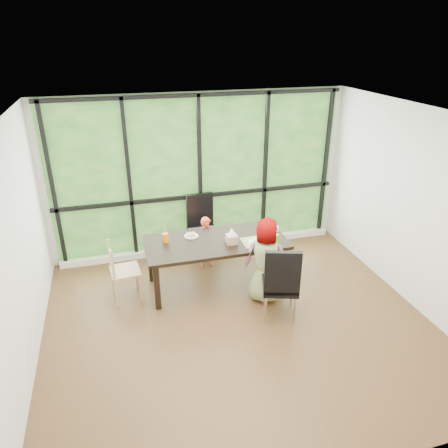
{
  "coord_description": "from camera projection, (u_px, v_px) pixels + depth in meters",
  "views": [
    {
      "loc": [
        -1.4,
        -4.3,
        3.55
      ],
      "look_at": [
        0.05,
        0.89,
        1.05
      ],
      "focal_mm": 33.58,
      "sensor_mm": 36.0,
      "label": 1
    }
  ],
  "objects": [
    {
      "name": "plate_near",
      "position": [
        257.0,
        242.0,
        6.06
      ],
      "size": [
        0.27,
        0.27,
        0.02
      ],
      "primitive_type": "cylinder",
      "color": "white",
      "rests_on": "dining_table"
    },
    {
      "name": "window_mullions",
      "position": [
        200.0,
        176.0,
        6.94
      ],
      "size": [
        4.8,
        0.06,
        2.65
      ],
      "primitive_type": null,
      "color": "black",
      "rests_on": "back_wall"
    },
    {
      "name": "dining_table",
      "position": [
        216.0,
        263.0,
        6.29
      ],
      "size": [
        2.15,
        1.15,
        0.75
      ],
      "primitive_type": "cube",
      "rotation": [
        0.0,
        0.0,
        -0.09
      ],
      "color": "black",
      "rests_on": "ground"
    },
    {
      "name": "chair_end_beech",
      "position": [
        125.0,
        271.0,
        5.92
      ],
      "size": [
        0.44,
        0.45,
        0.9
      ],
      "primitive_type": "cube",
      "rotation": [
        0.0,
        0.0,
        1.66
      ],
      "color": "tan",
      "rests_on": "ground"
    },
    {
      "name": "straw_white",
      "position": [
        165.0,
        231.0,
        6.02
      ],
      "size": [
        0.01,
        0.04,
        0.2
      ],
      "primitive_type": "cylinder",
      "rotation": [
        0.14,
        0.0,
        0.0
      ],
      "color": "white",
      "rests_on": "orange_cup"
    },
    {
      "name": "ground",
      "position": [
        238.0,
        323.0,
        5.59
      ],
      "size": [
        5.0,
        5.0,
        0.0
      ],
      "primitive_type": "plane",
      "color": "black",
      "rests_on": "ground"
    },
    {
      "name": "crepe_rolls_near",
      "position": [
        257.0,
        241.0,
        6.04
      ],
      "size": [
        0.1,
        0.12,
        0.04
      ],
      "primitive_type": null,
      "color": "tan",
      "rests_on": "plate_near"
    },
    {
      "name": "plate_far",
      "position": [
        191.0,
        236.0,
        6.25
      ],
      "size": [
        0.21,
        0.21,
        0.01
      ],
      "primitive_type": "cylinder",
      "color": "white",
      "rests_on": "dining_table"
    },
    {
      "name": "tissue_box",
      "position": [
        232.0,
        239.0,
        6.02
      ],
      "size": [
        0.15,
        0.15,
        0.13
      ],
      "primitive_type": "cube",
      "color": "tan",
      "rests_on": "dining_table"
    },
    {
      "name": "orange_cup",
      "position": [
        165.0,
        238.0,
        6.06
      ],
      "size": [
        0.09,
        0.09,
        0.13
      ],
      "primitive_type": "cylinder",
      "color": "orange",
      "rests_on": "dining_table"
    },
    {
      "name": "crepe_rolls_far",
      "position": [
        191.0,
        234.0,
        6.24
      ],
      "size": [
        0.15,
        0.12,
        0.04
      ],
      "primitive_type": null,
      "color": "tan",
      "rests_on": "plate_far"
    },
    {
      "name": "back_wall",
      "position": [
        199.0,
        175.0,
        6.99
      ],
      "size": [
        5.0,
        0.0,
        5.0
      ],
      "primitive_type": "plane",
      "rotation": [
        1.57,
        0.0,
        0.0
      ],
      "color": "silver",
      "rests_on": "ground"
    },
    {
      "name": "chair_interior_leather",
      "position": [
        280.0,
        281.0,
        5.53
      ],
      "size": [
        0.58,
        0.58,
        1.08
      ],
      "primitive_type": "cube",
      "rotation": [
        0.0,
        0.0,
        2.83
      ],
      "color": "black",
      "rests_on": "ground"
    },
    {
      "name": "tissue",
      "position": [
        232.0,
        232.0,
        5.97
      ],
      "size": [
        0.12,
        0.12,
        0.11
      ],
      "primitive_type": "cone",
      "color": "white",
      "rests_on": "tissue_box"
    },
    {
      "name": "white_mug",
      "position": [
        276.0,
        229.0,
        6.39
      ],
      "size": [
        0.07,
        0.07,
        0.08
      ],
      "primitive_type": "cylinder",
      "color": "white",
      "rests_on": "dining_table"
    },
    {
      "name": "green_cup",
      "position": [
        276.0,
        238.0,
        6.05
      ],
      "size": [
        0.08,
        0.08,
        0.13
      ],
      "primitive_type": "cylinder",
      "color": "#4ED529",
      "rests_on": "dining_table"
    },
    {
      "name": "placemat",
      "position": [
        258.0,
        241.0,
        6.1
      ],
      "size": [
        0.47,
        0.35,
        0.01
      ],
      "primitive_type": "cube",
      "color": "tan",
      "rests_on": "dining_table"
    },
    {
      "name": "foliage_backdrop",
      "position": [
        200.0,
        175.0,
        6.97
      ],
      "size": [
        4.8,
        0.02,
        2.65
      ],
      "primitive_type": "cube",
      "color": "#1E4C1E",
      "rests_on": "back_wall"
    },
    {
      "name": "child_older",
      "position": [
        268.0,
        260.0,
        5.86
      ],
      "size": [
        0.72,
        0.61,
        1.26
      ],
      "primitive_type": "imported",
      "rotation": [
        0.0,
        0.0,
        2.73
      ],
      "color": "slate",
      "rests_on": "ground"
    },
    {
      "name": "straw_pink",
      "position": [
        276.0,
        232.0,
        6.0
      ],
      "size": [
        0.01,
        0.04,
        0.2
      ],
      "primitive_type": "cylinder",
      "rotation": [
        0.14,
        0.0,
        0.0
      ],
      "color": "pink",
      "rests_on": "green_cup"
    },
    {
      "name": "window_sill",
      "position": [
        202.0,
        247.0,
        7.45
      ],
      "size": [
        4.8,
        0.12,
        0.1
      ],
      "primitive_type": "cube",
      "color": "silver",
      "rests_on": "ground"
    },
    {
      "name": "child_toddler",
      "position": [
        207.0,
        242.0,
        6.77
      ],
      "size": [
        0.32,
        0.21,
        0.87
      ],
      "primitive_type": "imported",
      "rotation": [
        0.0,
        0.0,
        -0.0
      ],
      "color": "#E04E28",
      "rests_on": "ground"
    },
    {
      "name": "chair_window_leather",
      "position": [
        203.0,
        228.0,
        7.02
      ],
      "size": [
        0.49,
        0.49,
        1.08
      ],
      "primitive_type": "cube",
      "rotation": [
        0.0,
        0.0,
        0.07
      ],
      "color": "black",
      "rests_on": "ground"
    }
  ]
}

